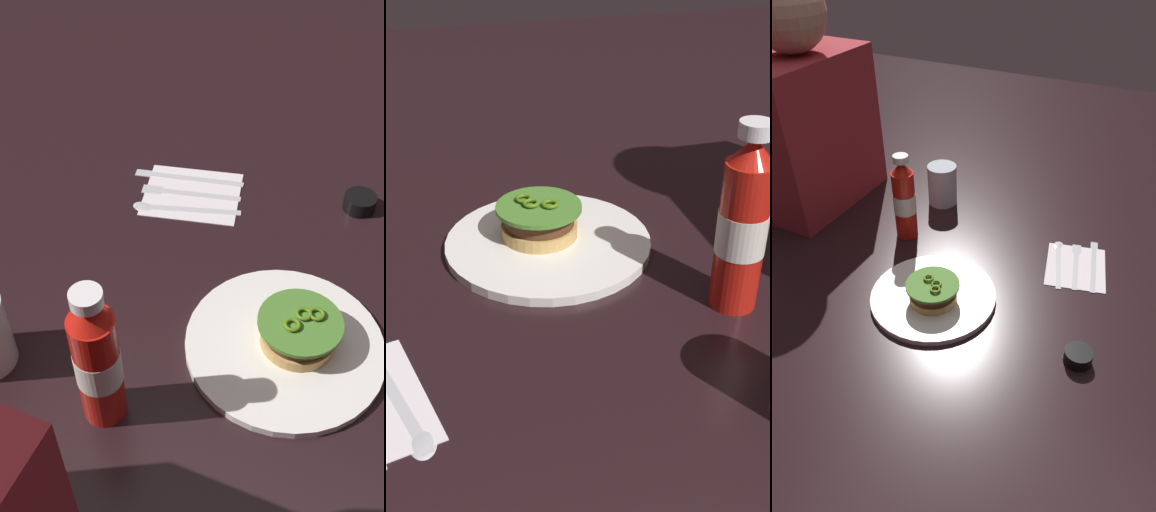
% 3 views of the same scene
% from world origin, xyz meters
% --- Properties ---
extents(ground_plane, '(3.00, 3.00, 0.00)m').
position_xyz_m(ground_plane, '(0.00, 0.00, 0.00)').
color(ground_plane, black).
extents(dinner_plate, '(0.28, 0.28, 0.01)m').
position_xyz_m(dinner_plate, '(-0.16, 0.06, 0.01)').
color(dinner_plate, white).
rests_on(dinner_plate, ground_plane).
extents(burger_sandwich, '(0.12, 0.12, 0.05)m').
position_xyz_m(burger_sandwich, '(-0.17, 0.05, 0.04)').
color(burger_sandwich, tan).
rests_on(burger_sandwich, dinner_plate).
extents(ketchup_bottle, '(0.06, 0.06, 0.23)m').
position_xyz_m(ketchup_bottle, '(0.03, 0.24, 0.11)').
color(ketchup_bottle, red).
rests_on(ketchup_bottle, ground_plane).
extents(water_glass, '(0.08, 0.08, 0.12)m').
position_xyz_m(water_glass, '(0.22, 0.24, 0.06)').
color(water_glass, silver).
rests_on(water_glass, ground_plane).
extents(condiment_cup, '(0.06, 0.06, 0.03)m').
position_xyz_m(condiment_cup, '(-0.19, -0.28, 0.01)').
color(condiment_cup, black).
rests_on(condiment_cup, ground_plane).
extents(napkin, '(0.19, 0.17, 0.00)m').
position_xyz_m(napkin, '(0.09, -0.20, 0.00)').
color(napkin, white).
rests_on(napkin, ground_plane).
extents(butter_knife, '(0.20, 0.06, 0.00)m').
position_xyz_m(butter_knife, '(0.13, -0.23, 0.00)').
color(butter_knife, silver).
rests_on(butter_knife, napkin).
extents(fork_utensil, '(0.18, 0.06, 0.00)m').
position_xyz_m(fork_utensil, '(0.11, -0.19, 0.00)').
color(fork_utensil, silver).
rests_on(fork_utensil, napkin).
extents(spoon_utensil, '(0.18, 0.07, 0.00)m').
position_xyz_m(spoon_utensil, '(0.11, -0.15, 0.00)').
color(spoon_utensil, silver).
rests_on(spoon_utensil, napkin).
extents(diner_person, '(0.36, 0.19, 0.59)m').
position_xyz_m(diner_person, '(0.08, 0.56, 0.26)').
color(diner_person, maroon).
rests_on(diner_person, ground_plane).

